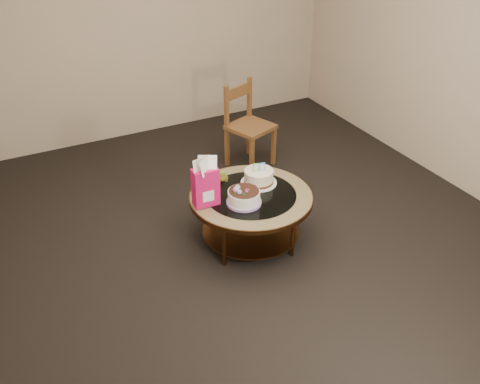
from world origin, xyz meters
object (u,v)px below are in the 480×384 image
gift_bag (205,182)px  dining_chair (248,125)px  decorated_cake (244,198)px  coffee_table (251,202)px  cream_cake (259,177)px

gift_bag → dining_chair: (1.01, 1.19, -0.21)m
dining_chair → gift_bag: bearing=-150.6°
decorated_cake → gift_bag: bearing=153.7°
decorated_cake → dining_chair: dining_chair is taller
coffee_table → dining_chair: (0.62, 1.22, 0.07)m
coffee_table → cream_cake: 0.23m
cream_cake → dining_chair: (0.48, 1.10, -0.07)m
decorated_cake → gift_bag: size_ratio=0.69×
cream_cake → gift_bag: gift_bag is taller
cream_cake → gift_bag: 0.55m
decorated_cake → gift_bag: (-0.27, 0.13, 0.15)m
coffee_table → gift_bag: size_ratio=2.52×
gift_bag → dining_chair: 1.57m
cream_cake → dining_chair: bearing=81.9°
decorated_cake → cream_cake: (0.26, 0.22, 0.01)m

